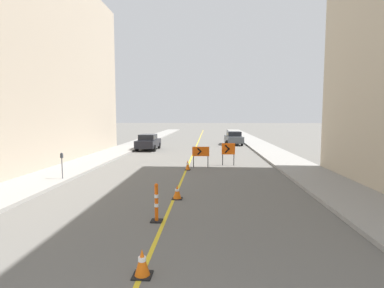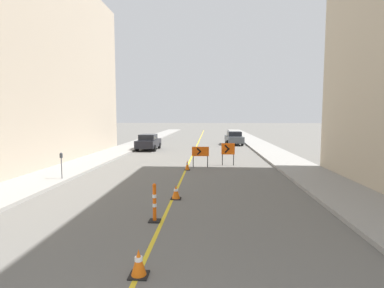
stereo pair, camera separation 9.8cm
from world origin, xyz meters
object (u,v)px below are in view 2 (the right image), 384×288
object	(u,v)px
traffic_cone_third	(187,165)
parked_car_curb_mid	(234,138)
parked_car_curb_near	(149,142)
parking_meter_near_curb	(61,160)
traffic_cone_nearest	(139,263)
arrow_barricade_secondary	(228,150)
arrow_barricade_primary	(200,152)
delineator_post_front	(155,205)
traffic_cone_second	(176,192)

from	to	relation	value
traffic_cone_third	parked_car_curb_mid	xyz separation A→B (m)	(4.27, 17.17, 0.49)
parked_car_curb_near	parking_meter_near_curb	world-z (taller)	parked_car_curb_near
traffic_cone_nearest	arrow_barricade_secondary	distance (m)	14.80
traffic_cone_third	arrow_barricade_primary	xyz separation A→B (m)	(0.79, 1.10, 0.68)
arrow_barricade_primary	delineator_post_front	bearing A→B (deg)	-99.14
parked_car_curb_mid	arrow_barricade_primary	bearing A→B (deg)	-105.47
arrow_barricade_primary	parking_meter_near_curb	world-z (taller)	parking_meter_near_curb
arrow_barricade_primary	parking_meter_near_curb	size ratio (longest dim) A/B	1.01
traffic_cone_third	parked_car_curb_mid	world-z (taller)	parked_car_curb_mid
arrow_barricade_primary	parked_car_curb_mid	distance (m)	16.44
delineator_post_front	arrow_barricade_secondary	size ratio (longest dim) A/B	0.81
parked_car_curb_near	traffic_cone_third	bearing A→B (deg)	-65.47
traffic_cone_second	delineator_post_front	distance (m)	2.70
parked_car_curb_near	parked_car_curb_mid	world-z (taller)	same
traffic_cone_nearest	delineator_post_front	distance (m)	3.32
traffic_cone_second	traffic_cone_third	distance (m)	6.61
traffic_cone_nearest	arrow_barricade_secondary	size ratio (longest dim) A/B	0.38
arrow_barricade_primary	parked_car_curb_near	bearing A→B (deg)	116.21
traffic_cone_third	parked_car_curb_near	bearing A→B (deg)	113.30
arrow_barricade_secondary	parking_meter_near_curb	xyz separation A→B (m)	(-8.90, -5.67, 0.04)
delineator_post_front	parking_meter_near_curb	bearing A→B (deg)	136.70
arrow_barricade_secondary	parked_car_curb_mid	xyz separation A→B (m)	(1.61, 15.22, -0.28)
delineator_post_front	parked_car_curb_near	size ratio (longest dim) A/B	0.29
delineator_post_front	arrow_barricade_primary	size ratio (longest dim) A/B	0.91
traffic_cone_second	arrow_barricade_secondary	distance (m)	8.99
delineator_post_front	parked_car_curb_near	bearing A→B (deg)	102.25
traffic_cone_nearest	arrow_barricade_primary	xyz separation A→B (m)	(0.86, 13.68, 0.70)
parking_meter_near_curb	parked_car_curb_near	bearing A→B (deg)	84.29
traffic_cone_nearest	delineator_post_front	xyz separation A→B (m)	(-0.27, 3.30, 0.25)
parked_car_curb_mid	traffic_cone_third	bearing A→B (deg)	-107.20
traffic_cone_second	parked_car_curb_near	world-z (taller)	parked_car_curb_near
traffic_cone_nearest	delineator_post_front	bearing A→B (deg)	94.76
traffic_cone_nearest	traffic_cone_second	size ratio (longest dim) A/B	1.01
delineator_post_front	traffic_cone_second	bearing A→B (deg)	81.81
arrow_barricade_primary	parked_car_curb_near	distance (m)	11.39
traffic_cone_second	arrow_barricade_secondary	size ratio (longest dim) A/B	0.38
delineator_post_front	arrow_barricade_primary	bearing A→B (deg)	83.78
parked_car_curb_near	parked_car_curb_mid	xyz separation A→B (m)	(9.03, 6.12, 0.00)
traffic_cone_third	arrow_barricade_primary	size ratio (longest dim) A/B	0.46
traffic_cone_second	parking_meter_near_curb	world-z (taller)	parking_meter_near_curb
traffic_cone_nearest	delineator_post_front	size ratio (longest dim) A/B	0.47
traffic_cone_third	delineator_post_front	distance (m)	9.29
arrow_barricade_secondary	parked_car_curb_near	xyz separation A→B (m)	(-7.42, 9.11, -0.28)
delineator_post_front	arrow_barricade_secondary	world-z (taller)	arrow_barricade_secondary
traffic_cone_nearest	parked_car_curb_near	size ratio (longest dim) A/B	0.14
parked_car_curb_near	parked_car_curb_mid	bearing A→B (deg)	35.36
traffic_cone_second	arrow_barricade_primary	distance (m)	7.78
arrow_barricade_secondary	parked_car_curb_mid	size ratio (longest dim) A/B	0.35
delineator_post_front	arrow_barricade_primary	distance (m)	10.45
arrow_barricade_secondary	parked_car_curb_mid	distance (m)	15.31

